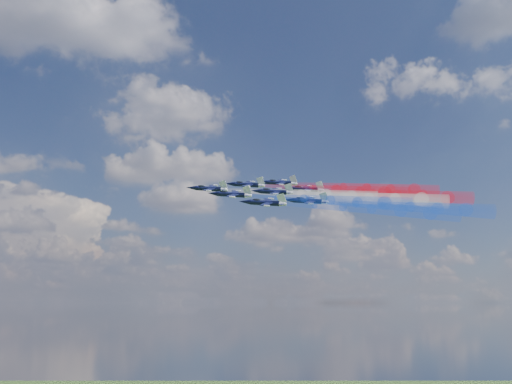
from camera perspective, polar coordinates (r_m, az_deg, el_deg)
name	(u,v)px	position (r m, az deg, el deg)	size (l,w,h in m)	color
jet_lead	(209,189)	(175.10, -4.89, 0.34)	(10.96, 13.71, 3.65)	black
trail_lead	(301,194)	(171.41, 4.67, -0.19)	(4.57, 46.22, 4.57)	white
jet_inner_left	(232,194)	(164.30, -2.53, -0.26)	(10.96, 13.71, 3.65)	black
trail_inner_left	(331,200)	(161.99, 7.68, -0.83)	(4.57, 46.22, 4.57)	blue
jet_inner_right	(247,185)	(181.80, -0.97, 0.76)	(10.96, 13.71, 3.65)	black
trail_inner_right	(336,190)	(180.00, 8.24, 0.25)	(4.57, 46.22, 4.57)	red
jet_outer_left	(265,203)	(153.44, 0.92, -1.12)	(10.96, 13.71, 3.65)	black
trail_outer_left	(372,209)	(153.08, 11.82, -1.73)	(4.57, 46.22, 4.57)	blue
jet_center_third	(274,192)	(171.34, 1.84, 0.01)	(10.96, 13.71, 3.65)	black
trail_center_third	(369,197)	(171.13, 11.60, -0.53)	(4.57, 46.22, 4.57)	white
jet_outer_right	(279,183)	(187.58, 2.43, 0.95)	(10.96, 13.71, 3.65)	black
trail_outer_right	(367,188)	(187.43, 11.34, 0.46)	(4.57, 46.22, 4.57)	red
jet_rear_left	(308,201)	(162.57, 5.36, -0.92)	(10.96, 13.71, 3.65)	black
trail_rear_left	(410,207)	(164.29, 15.57, -1.48)	(4.57, 46.22, 4.57)	blue
jet_rear_right	(305,189)	(179.86, 5.10, 0.29)	(10.96, 13.71, 3.65)	black
trail_rear_right	(397,194)	(181.17, 14.34, -0.22)	(4.57, 46.22, 4.57)	red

